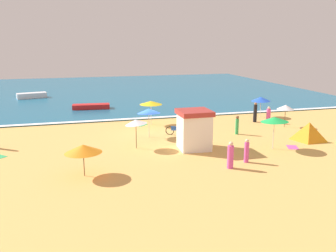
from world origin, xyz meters
TOP-DOWN VIEW (x-y plane):
  - ground_plane at (0.00, 0.00)m, footprint 60.00×60.00m
  - ocean_water at (0.00, 28.00)m, footprint 60.00×44.00m
  - wave_breaker_foam at (0.00, 6.30)m, footprint 57.00×0.70m
  - lifeguard_cabana at (2.43, -4.62)m, footprint 2.27×2.24m
  - beach_umbrella_0 at (-5.44, -8.01)m, footprint 2.91×2.91m
  - beach_umbrella_1 at (-1.54, -3.39)m, footprint 2.03×2.01m
  - beach_umbrella_2 at (12.58, -0.34)m, footprint 1.60×1.59m
  - beach_umbrella_3 at (1.17, 3.77)m, footprint 2.18×2.18m
  - beach_umbrella_4 at (7.90, -6.13)m, footprint 2.74×2.75m
  - beach_umbrella_5 at (0.02, -0.54)m, footprint 1.93×1.95m
  - beach_umbrella_6 at (12.66, 4.18)m, footprint 2.45×2.44m
  - beach_tent at (11.70, -4.98)m, footprint 2.65×2.56m
  - parked_bicycle at (2.33, -0.52)m, footprint 1.64×0.89m
  - beachgoer_1 at (3.20, -9.05)m, footprint 0.53×0.53m
  - beachgoer_2 at (10.98, 2.18)m, footprint 0.46×0.46m
  - beachgoer_3 at (7.25, -1.62)m, footprint 0.40×0.40m
  - beachgoer_4 at (12.04, 1.54)m, footprint 0.42×0.42m
  - beachgoer_6 at (4.67, -8.31)m, footprint 0.32×0.32m
  - beach_towel_0 at (9.50, -6.19)m, footprint 1.10×1.30m
  - beach_towel_4 at (0.26, 3.75)m, footprint 1.33×1.33m
  - small_boat_0 at (-3.72, 12.85)m, footprint 4.19×1.59m
  - small_boat_1 at (-10.89, 22.97)m, footprint 3.94×2.11m

SIDE VIEW (x-z plane):
  - ground_plane at x=0.00m, z-range 0.00..0.00m
  - beach_towel_0 at x=9.50m, z-range 0.00..0.01m
  - beach_towel_4 at x=0.26m, z-range 0.00..0.01m
  - ocean_water at x=0.00m, z-range 0.00..0.10m
  - wave_breaker_foam at x=0.00m, z-range 0.10..0.11m
  - small_boat_0 at x=-3.72m, z-range 0.10..0.62m
  - parked_bicycle at x=2.33m, z-range 0.00..0.76m
  - small_boat_1 at x=-10.89m, z-range 0.10..0.80m
  - beachgoer_4 at x=12.04m, z-range -0.06..1.50m
  - beach_tent at x=11.70m, z-range 0.00..1.48m
  - beachgoer_6 at x=4.67m, z-range -0.03..1.51m
  - beachgoer_3 at x=7.25m, z-range 0.00..1.57m
  - beachgoer_1 at x=3.20m, z-range -0.06..1.62m
  - beachgoer_2 at x=10.98m, z-range -0.05..1.85m
  - lifeguard_cabana at x=2.43m, z-range 0.02..2.85m
  - beach_umbrella_0 at x=-5.44m, z-range 0.68..2.57m
  - beach_umbrella_2 at x=12.58m, z-range 0.79..2.81m
  - beach_umbrella_6 at x=12.66m, z-range 0.80..2.89m
  - beach_umbrella_1 at x=-1.54m, z-range 0.84..3.05m
  - beach_umbrella_3 at x=1.17m, z-range 0.93..3.15m
  - beach_umbrella_5 at x=0.02m, z-range 0.93..3.32m
  - beach_umbrella_4 at x=7.90m, z-range 0.97..3.36m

